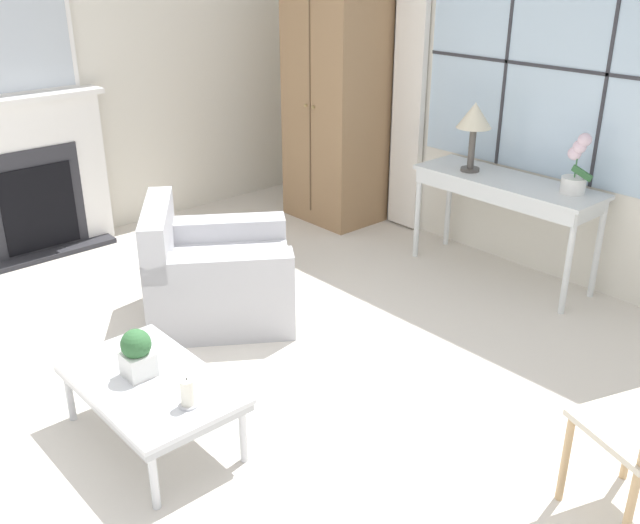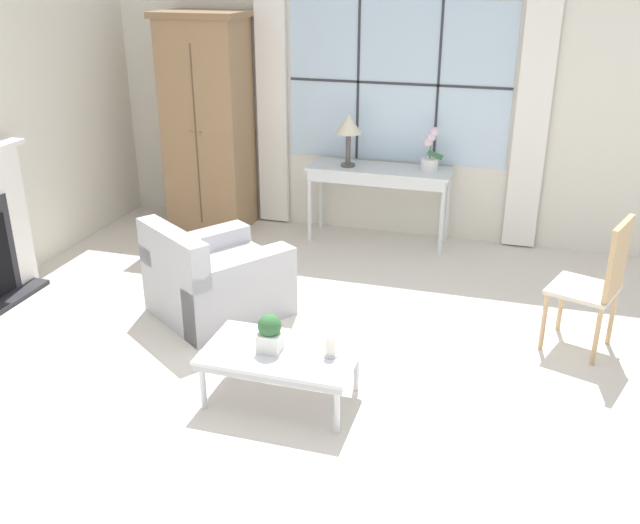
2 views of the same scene
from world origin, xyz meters
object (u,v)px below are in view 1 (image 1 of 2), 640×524
object	(u,v)px
armchair_upholstered	(216,278)
pillar_candle	(188,394)
armoire	(335,97)
potted_orchid	(576,169)
table_lamp	(474,119)
coffee_table	(150,386)
potted_plant_small	(137,353)
console_table	(506,190)
fireplace	(28,167)

from	to	relation	value
armchair_upholstered	pillar_candle	world-z (taller)	armchair_upholstered
armoire	potted_orchid	distance (m)	2.30
armoire	pillar_candle	xyz separation A→B (m)	(2.16, -2.92, -0.68)
pillar_candle	potted_orchid	bearing A→B (deg)	87.44
table_lamp	armoire	bearing A→B (deg)	-179.61
armoire	table_lamp	bearing A→B (deg)	0.39
coffee_table	potted_plant_small	xyz separation A→B (m)	(-0.07, -0.01, 0.17)
potted_orchid	armchair_upholstered	distance (m)	2.56
console_table	coffee_table	distance (m)	3.02
coffee_table	pillar_candle	size ratio (longest dim) A/B	6.47
fireplace	table_lamp	world-z (taller)	fireplace
console_table	table_lamp	distance (m)	0.58
potted_orchid	pillar_candle	distance (m)	3.09
armoire	pillar_candle	size ratio (longest dim) A/B	14.51
potted_plant_small	armoire	bearing A→B (deg)	120.78
fireplace	armchair_upholstered	distance (m)	2.03
console_table	potted_orchid	distance (m)	0.55
console_table	potted_orchid	size ratio (longest dim) A/B	3.35
coffee_table	console_table	bearing A→B (deg)	90.44
potted_orchid	potted_plant_small	distance (m)	3.16
potted_orchid	potted_plant_small	xyz separation A→B (m)	(-0.52, -3.08, -0.45)
potted_plant_small	table_lamp	bearing A→B (deg)	95.22
console_table	pillar_candle	bearing A→B (deg)	-83.34
fireplace	pillar_candle	bearing A→B (deg)	-9.41
potted_orchid	pillar_candle	world-z (taller)	potted_orchid
console_table	potted_plant_small	xyz separation A→B (m)	(-0.04, -3.02, -0.19)
armoire	potted_orchid	bearing A→B (deg)	2.91
potted_orchid	armchair_upholstered	size ratio (longest dim) A/B	0.34
console_table	potted_orchid	world-z (taller)	potted_orchid
coffee_table	potted_plant_small	distance (m)	0.18
table_lamp	coffee_table	size ratio (longest dim) A/B	0.53
fireplace	pillar_candle	world-z (taller)	fireplace
pillar_candle	console_table	bearing A→B (deg)	96.66
armoire	coffee_table	size ratio (longest dim) A/B	2.24
fireplace	armoire	bearing A→B (deg)	67.26
console_table	potted_plant_small	distance (m)	3.02
potted_orchid	coffee_table	bearing A→B (deg)	-98.52
armoire	potted_orchid	xyz separation A→B (m)	(2.29, 0.12, -0.17)
pillar_candle	armoire	bearing A→B (deg)	126.40
console_table	armchair_upholstered	xyz separation A→B (m)	(-0.89, -1.99, -0.41)
console_table	potted_orchid	bearing A→B (deg)	8.09
potted_orchid	potted_plant_small	bearing A→B (deg)	-99.66
fireplace	pillar_candle	distance (m)	3.22
potted_orchid	table_lamp	bearing A→B (deg)	-172.40
table_lamp	potted_orchid	size ratio (longest dim) A/B	1.23
console_table	coffee_table	world-z (taller)	console_table
fireplace	coffee_table	distance (m)	2.92
armoire	table_lamp	world-z (taller)	armoire
armchair_upholstered	pillar_candle	distance (m)	1.59
armoire	pillar_candle	world-z (taller)	armoire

